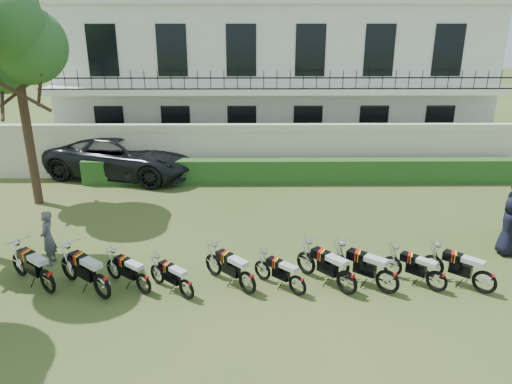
{
  "coord_description": "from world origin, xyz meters",
  "views": [
    {
      "loc": [
        -1.06,
        -12.37,
        6.84
      ],
      "look_at": [
        -0.93,
        2.29,
        1.41
      ],
      "focal_mm": 35.0,
      "sensor_mm": 36.0,
      "label": 1
    }
  ],
  "objects_px": {
    "motorcycle_1": "(101,281)",
    "officer_5": "(512,208)",
    "motorcycle_6": "(347,277)",
    "officer_3": "(509,226)",
    "motorcycle_0": "(47,276)",
    "motorcycle_2": "(143,279)",
    "motorcycle_3": "(186,285)",
    "suv": "(124,156)",
    "motorcycle_5": "(298,281)",
    "inspector": "(48,238)",
    "motorcycle_9": "(485,277)",
    "motorcycle_4": "(247,277)",
    "motorcycle_8": "(437,276)",
    "tree_west_near": "(14,38)",
    "motorcycle_7": "(388,276)"
  },
  "relations": [
    {
      "from": "motorcycle_0",
      "to": "officer_5",
      "type": "relative_size",
      "value": 0.97
    },
    {
      "from": "motorcycle_3",
      "to": "inspector",
      "type": "xyz_separation_m",
      "value": [
        -4.08,
        1.91,
        0.37
      ]
    },
    {
      "from": "suv",
      "to": "officer_3",
      "type": "height_order",
      "value": "suv"
    },
    {
      "from": "motorcycle_0",
      "to": "motorcycle_4",
      "type": "distance_m",
      "value": 5.04
    },
    {
      "from": "tree_west_near",
      "to": "officer_3",
      "type": "bearing_deg",
      "value": -15.28
    },
    {
      "from": "motorcycle_1",
      "to": "motorcycle_9",
      "type": "distance_m",
      "value": 9.58
    },
    {
      "from": "motorcycle_1",
      "to": "officer_5",
      "type": "xyz_separation_m",
      "value": [
        12.0,
        3.83,
        0.32
      ]
    },
    {
      "from": "motorcycle_1",
      "to": "motorcycle_3",
      "type": "xyz_separation_m",
      "value": [
        2.09,
        -0.02,
        -0.11
      ]
    },
    {
      "from": "motorcycle_1",
      "to": "officer_3",
      "type": "bearing_deg",
      "value": -38.45
    },
    {
      "from": "suv",
      "to": "officer_5",
      "type": "xyz_separation_m",
      "value": [
        13.76,
        -5.96,
        -0.04
      ]
    },
    {
      "from": "motorcycle_2",
      "to": "suv",
      "type": "bearing_deg",
      "value": 54.44
    },
    {
      "from": "motorcycle_1",
      "to": "motorcycle_8",
      "type": "relative_size",
      "value": 1.22
    },
    {
      "from": "motorcycle_0",
      "to": "motorcycle_3",
      "type": "xyz_separation_m",
      "value": [
        3.54,
        -0.3,
        -0.1
      ]
    },
    {
      "from": "motorcycle_5",
      "to": "motorcycle_8",
      "type": "bearing_deg",
      "value": -45.4
    },
    {
      "from": "motorcycle_1",
      "to": "suv",
      "type": "distance_m",
      "value": 9.96
    },
    {
      "from": "motorcycle_6",
      "to": "officer_3",
      "type": "xyz_separation_m",
      "value": [
        5.1,
        2.22,
        0.37
      ]
    },
    {
      "from": "motorcycle_8",
      "to": "motorcycle_9",
      "type": "xyz_separation_m",
      "value": [
        1.17,
        -0.11,
        0.04
      ]
    },
    {
      "from": "motorcycle_1",
      "to": "tree_west_near",
      "type": "bearing_deg",
      "value": 71.94
    },
    {
      "from": "tree_west_near",
      "to": "suv",
      "type": "xyz_separation_m",
      "value": [
        2.42,
        3.2,
        -4.99
      ]
    },
    {
      "from": "motorcycle_2",
      "to": "motorcycle_5",
      "type": "xyz_separation_m",
      "value": [
        3.88,
        -0.1,
        -0.01
      ]
    },
    {
      "from": "officer_5",
      "to": "motorcycle_8",
      "type": "bearing_deg",
      "value": 150.4
    },
    {
      "from": "motorcycle_9",
      "to": "officer_5",
      "type": "distance_m",
      "value": 4.4
    },
    {
      "from": "motorcycle_5",
      "to": "suv",
      "type": "xyz_separation_m",
      "value": [
        -6.62,
        9.66,
        0.47
      ]
    },
    {
      "from": "suv",
      "to": "inspector",
      "type": "distance_m",
      "value": 7.91
    },
    {
      "from": "motorcycle_4",
      "to": "officer_3",
      "type": "xyz_separation_m",
      "value": [
        7.6,
        2.18,
        0.4
      ]
    },
    {
      "from": "tree_west_near",
      "to": "motorcycle_6",
      "type": "relative_size",
      "value": 5.0
    },
    {
      "from": "motorcycle_7",
      "to": "officer_5",
      "type": "relative_size",
      "value": 0.96
    },
    {
      "from": "motorcycle_3",
      "to": "suv",
      "type": "bearing_deg",
      "value": 62.96
    },
    {
      "from": "motorcycle_0",
      "to": "motorcycle_9",
      "type": "xyz_separation_m",
      "value": [
        11.03,
        -0.1,
        -0.03
      ]
    },
    {
      "from": "motorcycle_9",
      "to": "motorcycle_0",
      "type": "bearing_deg",
      "value": 130.16
    },
    {
      "from": "motorcycle_8",
      "to": "officer_5",
      "type": "height_order",
      "value": "officer_5"
    },
    {
      "from": "suv",
      "to": "officer_3",
      "type": "xyz_separation_m",
      "value": [
        12.96,
        -7.4,
        -0.01
      ]
    },
    {
      "from": "motorcycle_1",
      "to": "motorcycle_5",
      "type": "distance_m",
      "value": 4.86
    },
    {
      "from": "motorcycle_6",
      "to": "officer_3",
      "type": "relative_size",
      "value": 0.89
    },
    {
      "from": "motorcycle_0",
      "to": "motorcycle_1",
      "type": "height_order",
      "value": "motorcycle_1"
    },
    {
      "from": "motorcycle_1",
      "to": "officer_3",
      "type": "relative_size",
      "value": 0.97
    },
    {
      "from": "motorcycle_3",
      "to": "inspector",
      "type": "distance_m",
      "value": 4.52
    },
    {
      "from": "motorcycle_2",
      "to": "motorcycle_6",
      "type": "xyz_separation_m",
      "value": [
        5.12,
        -0.06,
        0.07
      ]
    },
    {
      "from": "motorcycle_4",
      "to": "motorcycle_9",
      "type": "relative_size",
      "value": 0.94
    },
    {
      "from": "motorcycle_3",
      "to": "motorcycle_9",
      "type": "distance_m",
      "value": 7.49
    },
    {
      "from": "motorcycle_7",
      "to": "suv",
      "type": "bearing_deg",
      "value": 81.62
    },
    {
      "from": "motorcycle_0",
      "to": "officer_5",
      "type": "height_order",
      "value": "officer_5"
    },
    {
      "from": "motorcycle_5",
      "to": "motorcycle_1",
      "type": "bearing_deg",
      "value": 133.65
    },
    {
      "from": "motorcycle_8",
      "to": "officer_3",
      "type": "bearing_deg",
      "value": -11.7
    },
    {
      "from": "motorcycle_2",
      "to": "motorcycle_6",
      "type": "distance_m",
      "value": 5.13
    },
    {
      "from": "motorcycle_7",
      "to": "suv",
      "type": "xyz_separation_m",
      "value": [
        -8.89,
        9.6,
        0.38
      ]
    },
    {
      "from": "motorcycle_5",
      "to": "officer_3",
      "type": "bearing_deg",
      "value": -28.29
    },
    {
      "from": "motorcycle_6",
      "to": "inspector",
      "type": "bearing_deg",
      "value": 126.23
    },
    {
      "from": "tree_west_near",
      "to": "suv",
      "type": "distance_m",
      "value": 6.41
    },
    {
      "from": "suv",
      "to": "officer_5",
      "type": "relative_size",
      "value": 3.77
    }
  ]
}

